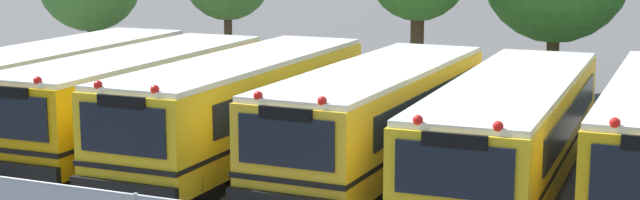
% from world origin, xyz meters
% --- Properties ---
extents(ground_plane, '(160.00, 160.00, 0.00)m').
position_xyz_m(ground_plane, '(0.00, 0.00, 0.00)').
color(ground_plane, '#514F4C').
extents(school_bus_0, '(2.89, 11.70, 2.53)m').
position_xyz_m(school_bus_0, '(-9.70, -0.02, 1.34)').
color(school_bus_0, yellow).
rests_on(school_bus_0, ground_plane).
extents(school_bus_1, '(2.71, 9.88, 2.57)m').
position_xyz_m(school_bus_1, '(-6.54, -0.04, 1.35)').
color(school_bus_1, '#EAA80C').
rests_on(school_bus_1, ground_plane).
extents(school_bus_2, '(2.50, 10.10, 2.65)m').
position_xyz_m(school_bus_2, '(-3.33, -0.26, 1.40)').
color(school_bus_2, yellow).
rests_on(school_bus_2, ground_plane).
extents(school_bus_3, '(2.62, 9.74, 2.58)m').
position_xyz_m(school_bus_3, '(0.04, 0.04, 1.36)').
color(school_bus_3, yellow).
rests_on(school_bus_3, ground_plane).
extents(school_bus_4, '(2.80, 10.86, 2.51)m').
position_xyz_m(school_bus_4, '(3.18, -0.03, 1.33)').
color(school_bus_4, yellow).
rests_on(school_bus_4, ground_plane).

